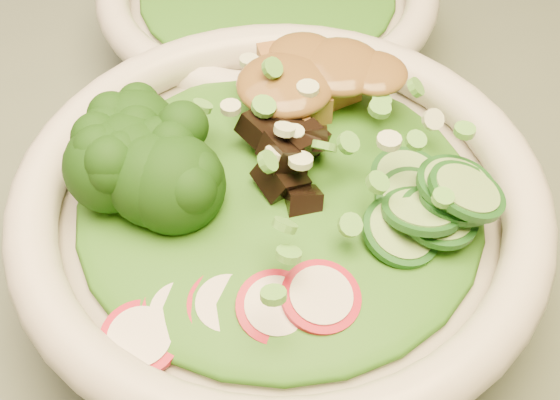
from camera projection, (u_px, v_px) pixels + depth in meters
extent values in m
cube|color=#556151|center=(535.00, 323.00, 0.46)|extent=(1.20, 0.80, 0.03)
cylinder|color=silver|center=(280.00, 240.00, 0.44)|extent=(0.26, 0.26, 0.06)
torus|color=silver|center=(280.00, 198.00, 0.42)|extent=(0.29, 0.29, 0.03)
cylinder|color=silver|center=(268.00, 24.00, 0.58)|extent=(0.22, 0.22, 0.05)
ellipsoid|color=#2B5E13|center=(280.00, 199.00, 0.42)|extent=(0.22, 0.22, 0.03)
ellipsoid|color=brown|center=(311.00, 80.00, 0.44)|extent=(0.07, 0.06, 0.02)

